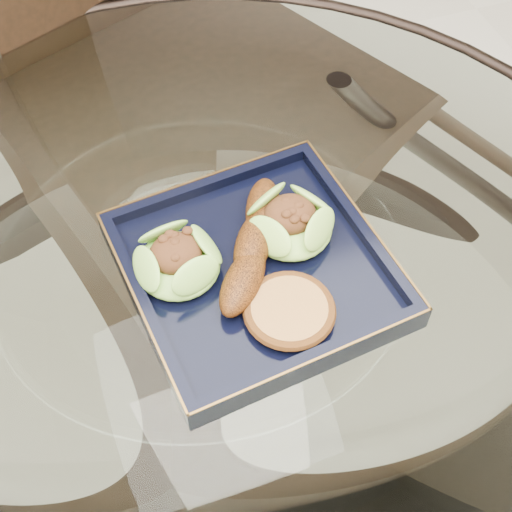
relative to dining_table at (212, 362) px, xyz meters
name	(u,v)px	position (x,y,z in m)	size (l,w,h in m)	color
ground	(227,507)	(0.00, 0.00, -0.60)	(4.00, 4.00, 0.00)	beige
dining_table	(212,362)	(0.00, 0.00, 0.00)	(1.13, 1.13, 0.77)	white
dining_chair	(171,134)	(0.07, 0.47, -0.05)	(0.56, 0.56, 0.98)	black
navy_plate	(256,272)	(0.06, 0.00, 0.17)	(0.27, 0.27, 0.02)	black
lettuce_wrap_left	(178,262)	(-0.02, 0.02, 0.20)	(0.09, 0.09, 0.03)	#6DAD32
lettuce_wrap_right	(290,224)	(0.11, 0.03, 0.20)	(0.09, 0.09, 0.03)	#5DA52F
roasted_plantain	(253,244)	(0.06, 0.02, 0.20)	(0.18, 0.04, 0.03)	#612D0A
crumb_patty	(289,311)	(0.07, -0.07, 0.19)	(0.08, 0.08, 0.02)	#BC823E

